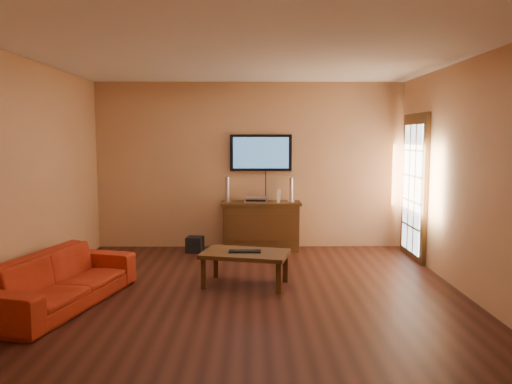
{
  "coord_description": "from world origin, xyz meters",
  "views": [
    {
      "loc": [
        0.04,
        -5.67,
        1.81
      ],
      "look_at": [
        0.09,
        0.8,
        1.1
      ],
      "focal_mm": 35.0,
      "sensor_mm": 36.0,
      "label": 1
    }
  ],
  "objects_px": {
    "sofa": "(61,271)",
    "av_receiver": "(256,200)",
    "game_console": "(279,196)",
    "bottle": "(214,251)",
    "subwoofer": "(195,245)",
    "television": "(261,153)",
    "coffee_table": "(245,256)",
    "media_console": "(261,226)",
    "keyboard": "(245,251)",
    "speaker_left": "(227,191)",
    "speaker_right": "(291,191)"
  },
  "relations": [
    {
      "from": "sofa",
      "to": "av_receiver",
      "type": "height_order",
      "value": "av_receiver"
    },
    {
      "from": "game_console",
      "to": "bottle",
      "type": "bearing_deg",
      "value": -149.41
    },
    {
      "from": "subwoofer",
      "to": "television",
      "type": "bearing_deg",
      "value": 28.02
    },
    {
      "from": "television",
      "to": "coffee_table",
      "type": "bearing_deg",
      "value": -96.04
    },
    {
      "from": "media_console",
      "to": "keyboard",
      "type": "relative_size",
      "value": 3.21
    },
    {
      "from": "sofa",
      "to": "bottle",
      "type": "distance_m",
      "value": 2.68
    },
    {
      "from": "subwoofer",
      "to": "coffee_table",
      "type": "bearing_deg",
      "value": -56.36
    },
    {
      "from": "av_receiver",
      "to": "subwoofer",
      "type": "xyz_separation_m",
      "value": [
        -0.97,
        -0.15,
        -0.7
      ]
    },
    {
      "from": "subwoofer",
      "to": "speaker_left",
      "type": "bearing_deg",
      "value": 26.02
    },
    {
      "from": "television",
      "to": "av_receiver",
      "type": "xyz_separation_m",
      "value": [
        -0.08,
        -0.22,
        -0.74
      ]
    },
    {
      "from": "speaker_left",
      "to": "subwoofer",
      "type": "height_order",
      "value": "speaker_left"
    },
    {
      "from": "media_console",
      "to": "av_receiver",
      "type": "xyz_separation_m",
      "value": [
        -0.08,
        -0.02,
        0.43
      ]
    },
    {
      "from": "subwoofer",
      "to": "keyboard",
      "type": "height_order",
      "value": "keyboard"
    },
    {
      "from": "media_console",
      "to": "av_receiver",
      "type": "relative_size",
      "value": 3.49
    },
    {
      "from": "sofa",
      "to": "keyboard",
      "type": "height_order",
      "value": "sofa"
    },
    {
      "from": "speaker_right",
      "to": "bottle",
      "type": "bearing_deg",
      "value": -158.59
    },
    {
      "from": "speaker_left",
      "to": "speaker_right",
      "type": "bearing_deg",
      "value": 1.84
    },
    {
      "from": "sofa",
      "to": "speaker_left",
      "type": "xyz_separation_m",
      "value": [
        1.66,
        2.67,
        0.59
      ]
    },
    {
      "from": "coffee_table",
      "to": "bottle",
      "type": "height_order",
      "value": "coffee_table"
    },
    {
      "from": "sofa",
      "to": "av_receiver",
      "type": "relative_size",
      "value": 5.32
    },
    {
      "from": "media_console",
      "to": "bottle",
      "type": "height_order",
      "value": "media_console"
    },
    {
      "from": "coffee_table",
      "to": "speaker_left",
      "type": "height_order",
      "value": "speaker_left"
    },
    {
      "from": "television",
      "to": "av_receiver",
      "type": "relative_size",
      "value": 2.75
    },
    {
      "from": "television",
      "to": "av_receiver",
      "type": "distance_m",
      "value": 0.78
    },
    {
      "from": "media_console",
      "to": "speaker_left",
      "type": "bearing_deg",
      "value": -179.43
    },
    {
      "from": "subwoofer",
      "to": "sofa",
      "type": "bearing_deg",
      "value": -105.86
    },
    {
      "from": "television",
      "to": "keyboard",
      "type": "relative_size",
      "value": 2.53
    },
    {
      "from": "media_console",
      "to": "coffee_table",
      "type": "height_order",
      "value": "media_console"
    },
    {
      "from": "television",
      "to": "bottle",
      "type": "distance_m",
      "value": 1.77
    },
    {
      "from": "speaker_left",
      "to": "av_receiver",
      "type": "bearing_deg",
      "value": -1.65
    },
    {
      "from": "sofa",
      "to": "subwoofer",
      "type": "bearing_deg",
      "value": -10.16
    },
    {
      "from": "bottle",
      "to": "media_console",
      "type": "bearing_deg",
      "value": 31.62
    },
    {
      "from": "speaker_left",
      "to": "game_console",
      "type": "xyz_separation_m",
      "value": [
        0.82,
        -0.02,
        -0.08
      ]
    },
    {
      "from": "speaker_right",
      "to": "game_console",
      "type": "distance_m",
      "value": 0.22
    },
    {
      "from": "speaker_right",
      "to": "bottle",
      "type": "distance_m",
      "value": 1.56
    },
    {
      "from": "coffee_table",
      "to": "sofa",
      "type": "xyz_separation_m",
      "value": [
        -1.97,
        -0.73,
        0.02
      ]
    },
    {
      "from": "television",
      "to": "coffee_table",
      "type": "relative_size",
      "value": 0.88
    },
    {
      "from": "av_receiver",
      "to": "subwoofer",
      "type": "height_order",
      "value": "av_receiver"
    },
    {
      "from": "television",
      "to": "game_console",
      "type": "relative_size",
      "value": 5.03
    },
    {
      "from": "television",
      "to": "keyboard",
      "type": "height_order",
      "value": "television"
    },
    {
      "from": "speaker_left",
      "to": "bottle",
      "type": "xyz_separation_m",
      "value": [
        -0.19,
        -0.44,
        -0.87
      ]
    },
    {
      "from": "sofa",
      "to": "subwoofer",
      "type": "height_order",
      "value": "sofa"
    },
    {
      "from": "television",
      "to": "sofa",
      "type": "height_order",
      "value": "television"
    },
    {
      "from": "media_console",
      "to": "keyboard",
      "type": "distance_m",
      "value": 1.96
    },
    {
      "from": "av_receiver",
      "to": "keyboard",
      "type": "bearing_deg",
      "value": -91.23
    },
    {
      "from": "bottle",
      "to": "keyboard",
      "type": "distance_m",
      "value": 1.62
    },
    {
      "from": "speaker_left",
      "to": "speaker_right",
      "type": "relative_size",
      "value": 1.03
    },
    {
      "from": "media_console",
      "to": "speaker_right",
      "type": "xyz_separation_m",
      "value": [
        0.48,
        0.03,
        0.57
      ]
    },
    {
      "from": "subwoofer",
      "to": "av_receiver",
      "type": "bearing_deg",
      "value": 17.27
    },
    {
      "from": "coffee_table",
      "to": "subwoofer",
      "type": "height_order",
      "value": "coffee_table"
    }
  ]
}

